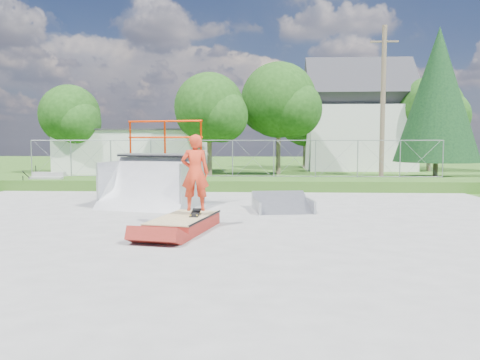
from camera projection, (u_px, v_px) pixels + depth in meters
The scene contains 19 objects.
ground at pixel (206, 225), 12.30m from camera, with size 120.00×120.00×0.00m, color #315718.
concrete_pad at pixel (206, 225), 12.30m from camera, with size 20.00×16.00×0.04m, color gray.
grass_berm at pixel (231, 184), 21.74m from camera, with size 24.00×3.00×0.50m, color #315718.
grind_box at pixel (184, 224), 11.50m from camera, with size 1.60×2.57×0.36m.
quarter_pipe at pixel (150, 164), 15.50m from camera, with size 2.95×2.50×2.95m, color #999CA0, non-canonical shape.
flat_bank_ramp at pixel (282, 203), 14.72m from camera, with size 1.72×1.84×0.53m, color #999CA0, non-canonical shape.
skateboard at pixel (195, 213), 11.78m from camera, with size 0.22×0.80×0.02m, color black.
skater at pixel (195, 176), 11.71m from camera, with size 0.70×0.46×1.91m, color red.
concrete_stairs at pixel (45, 181), 21.37m from camera, with size 1.50×1.60×0.80m, color gray, non-canonical shape.
chain_link_fence at pixel (233, 159), 22.64m from camera, with size 20.00×0.06×1.80m, color gray, non-canonical shape.
utility_building_flat at pixel (135, 152), 34.49m from camera, with size 10.00×6.00×3.00m, color silver.
gable_house at pixel (358, 122), 37.42m from camera, with size 8.40×6.08×8.94m.
utility_pole at pixel (383, 106), 23.54m from camera, with size 0.24×0.24×8.00m, color brown.
tree_left_near at pixel (213, 110), 29.81m from camera, with size 4.76×4.48×6.65m.
tree_center at pixel (283, 103), 31.49m from camera, with size 5.44×5.12×7.60m.
tree_left_far at pixel (72, 117), 32.35m from camera, with size 4.42×4.16×6.18m.
tree_right_far at pixel (435, 111), 34.92m from camera, with size 5.10×4.80×7.12m.
tree_back_mid at pixel (308, 125), 39.48m from camera, with size 4.08×3.84×5.70m.
conifer_tree at pixel (438, 95), 28.21m from camera, with size 5.04×5.04×9.10m.
Camera 1 is at (1.52, -12.11, 2.18)m, focal length 35.00 mm.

